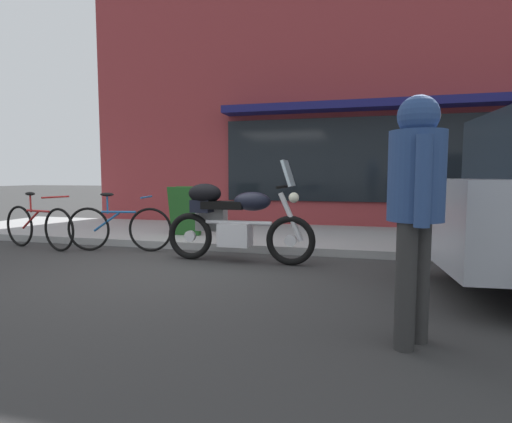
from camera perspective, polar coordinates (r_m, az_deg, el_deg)
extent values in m
plane|color=#303030|center=(5.55, -11.76, -7.61)|extent=(80.00, 80.00, 0.00)
torus|color=black|center=(5.47, 4.89, -4.10)|extent=(0.68, 0.10, 0.67)
cylinder|color=silver|center=(5.47, 4.89, -4.10)|extent=(0.16, 0.06, 0.16)
torus|color=black|center=(5.93, -9.27, -3.44)|extent=(0.68, 0.10, 0.67)
cylinder|color=silver|center=(5.93, -9.27, -3.44)|extent=(0.16, 0.06, 0.16)
cube|color=silver|center=(5.67, -2.96, -3.27)|extent=(0.45, 0.31, 0.32)
cylinder|color=silver|center=(5.63, -2.49, -1.57)|extent=(0.96, 0.08, 0.06)
ellipsoid|color=black|center=(5.54, -0.54, 1.44)|extent=(0.53, 0.29, 0.26)
cube|color=black|center=(5.68, -4.60, 0.91)|extent=(0.60, 0.25, 0.11)
cube|color=black|center=(5.80, -7.66, 0.77)|extent=(0.28, 0.23, 0.18)
cylinder|color=silver|center=(5.43, 4.91, -0.77)|extent=(0.35, 0.08, 0.67)
cylinder|color=black|center=(5.43, 3.70, 3.47)|extent=(0.05, 0.62, 0.04)
cube|color=silver|center=(5.41, 4.54, 5.37)|extent=(0.16, 0.32, 0.35)
sphere|color=#EAEACC|center=(5.40, 5.35, 1.97)|extent=(0.14, 0.14, 0.14)
cube|color=#9F9F9F|center=(6.02, -6.29, -0.60)|extent=(0.44, 0.21, 0.44)
cube|color=black|center=(6.12, -5.92, -0.50)|extent=(0.37, 0.02, 0.03)
ellipsoid|color=black|center=(5.77, -7.22, 2.54)|extent=(0.49, 0.33, 0.28)
torus|color=black|center=(6.66, -14.66, -2.50)|extent=(0.70, 0.17, 0.70)
torus|color=black|center=(7.05, -22.51, -2.30)|extent=(0.70, 0.17, 0.70)
cylinder|color=#1E5999|center=(6.81, -18.77, -0.07)|extent=(0.56, 0.14, 0.04)
cylinder|color=#1E5999|center=(6.91, -20.28, -1.38)|extent=(0.44, 0.12, 0.32)
cylinder|color=#1E5999|center=(6.88, -20.20, 0.94)|extent=(0.03, 0.03, 0.30)
ellipsoid|color=black|center=(6.87, -20.24, 2.27)|extent=(0.23, 0.14, 0.06)
cylinder|color=#1E5999|center=(6.63, -15.17, 1.97)|extent=(0.12, 0.48, 0.03)
cylinder|color=black|center=(5.62, 29.52, -4.57)|extent=(0.67, 0.27, 0.66)
cylinder|color=#2A2A2A|center=(3.18, 22.02, -9.12)|extent=(0.14, 0.14, 0.89)
cylinder|color=#2A2A2A|center=(3.01, 20.31, -9.87)|extent=(0.14, 0.14, 0.89)
cylinder|color=navy|center=(3.00, 21.65, 4.63)|extent=(0.40, 0.40, 0.62)
sphere|color=navy|center=(3.03, 21.91, 12.38)|extent=(0.28, 0.28, 0.28)
sphere|color=tan|center=(3.04, 23.04, 12.32)|extent=(0.17, 0.17, 0.17)
cylinder|color=navy|center=(3.23, 20.91, 4.10)|extent=(0.10, 0.10, 0.59)
cylinder|color=navy|center=(2.78, 22.47, 3.96)|extent=(0.10, 0.10, 0.59)
cube|color=#1E511E|center=(7.43, -10.19, 0.03)|extent=(0.55, 0.19, 0.89)
cube|color=#1E511E|center=(7.63, -9.50, 0.17)|extent=(0.55, 0.19, 0.89)
torus|color=black|center=(7.18, -25.98, -2.32)|extent=(0.69, 0.20, 0.70)
torus|color=black|center=(8.02, -30.32, -1.78)|extent=(0.69, 0.20, 0.70)
cylinder|color=#B22323|center=(7.57, -28.36, 0.07)|extent=(0.55, 0.16, 0.04)
cylinder|color=#B22323|center=(7.75, -29.16, -1.05)|extent=(0.44, 0.13, 0.32)
cylinder|color=#B22323|center=(7.71, -29.16, 1.01)|extent=(0.03, 0.03, 0.30)
ellipsoid|color=black|center=(7.70, -29.21, 2.20)|extent=(0.24, 0.15, 0.06)
cylinder|color=#B22323|center=(7.18, -26.38, 1.83)|extent=(0.13, 0.47, 0.03)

